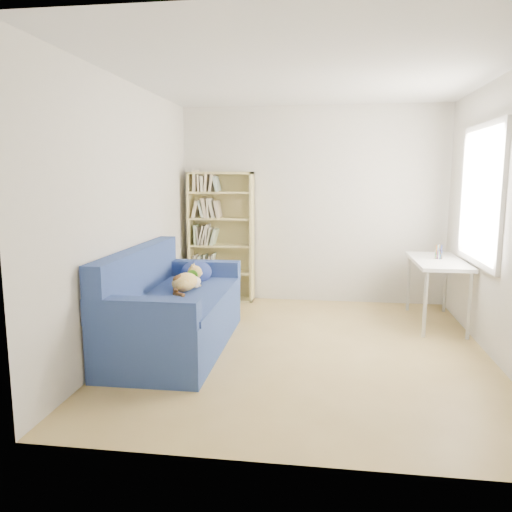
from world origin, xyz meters
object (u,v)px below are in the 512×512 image
(desk, at_px, (438,266))
(pen_cup, at_px, (439,253))
(bookshelf, at_px, (221,242))
(sofa, at_px, (172,310))

(desk, xyz_separation_m, pen_cup, (0.02, 0.06, 0.14))
(bookshelf, bearing_deg, pen_cup, -14.36)
(desk, bearing_deg, sofa, -156.72)
(bookshelf, bearing_deg, desk, -15.60)
(desk, distance_m, pen_cup, 0.15)
(sofa, xyz_separation_m, pen_cup, (2.78, 1.25, 0.44))
(sofa, relative_size, pen_cup, 11.96)
(bookshelf, height_order, pen_cup, bookshelf)
(sofa, distance_m, desk, 3.02)
(sofa, relative_size, desk, 1.69)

